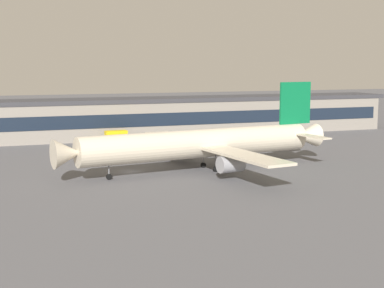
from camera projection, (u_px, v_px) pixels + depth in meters
ground_plane at (130, 172)px, 114.17m from camera, size 600.00×600.00×0.00m
terminal_building at (87, 119)px, 163.20m from camera, size 195.64×15.29×11.61m
airliner at (202, 144)px, 114.84m from camera, size 60.35×51.70×17.75m
follow_me_car at (261, 136)px, 161.32m from camera, size 3.67×4.78×1.85m
stair_truck at (116, 136)px, 154.48m from camera, size 6.15×2.81×3.55m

